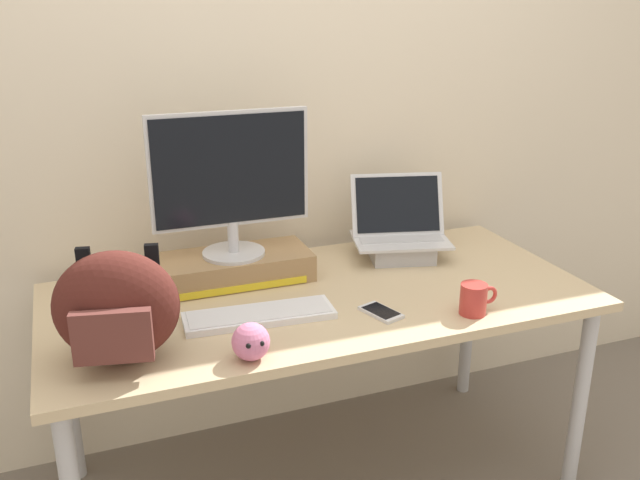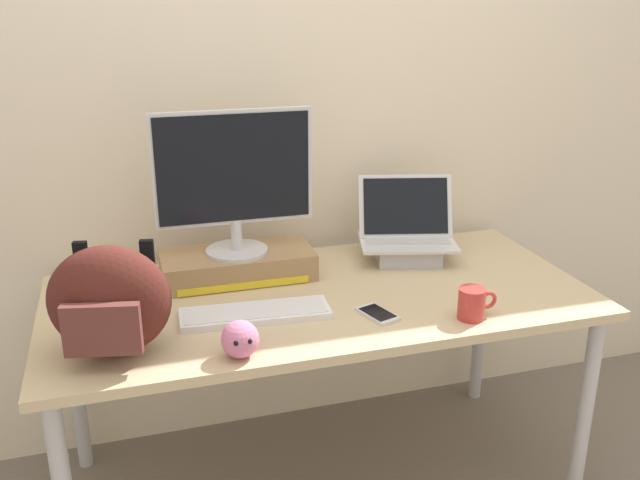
% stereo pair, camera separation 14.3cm
% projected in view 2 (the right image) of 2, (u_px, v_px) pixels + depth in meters
% --- Properties ---
extents(back_wall, '(7.00, 0.10, 2.60)m').
position_uv_depth(back_wall, '(280.00, 92.00, 2.46)').
color(back_wall, beige).
rests_on(back_wall, ground).
extents(desk, '(1.71, 0.80, 0.73)m').
position_uv_depth(desk, '(320.00, 312.00, 2.23)').
color(desk, tan).
rests_on(desk, ground).
extents(toner_box_yellow, '(0.50, 0.23, 0.09)m').
position_uv_depth(toner_box_yellow, '(238.00, 265.00, 2.31)').
color(toner_box_yellow, '#9E7A51').
rests_on(toner_box_yellow, desk).
extents(desktop_monitor, '(0.51, 0.21, 0.47)m').
position_uv_depth(desktop_monitor, '(234.00, 179.00, 2.21)').
color(desktop_monitor, silver).
rests_on(desktop_monitor, toner_box_yellow).
extents(open_laptop, '(0.38, 0.31, 0.29)m').
position_uv_depth(open_laptop, '(407.00, 242.00, 2.47)').
color(open_laptop, '#ADADB2').
rests_on(open_laptop, desk).
extents(external_keyboard, '(0.45, 0.17, 0.02)m').
position_uv_depth(external_keyboard, '(255.00, 313.00, 2.04)').
color(external_keyboard, white).
rests_on(external_keyboard, desk).
extents(messenger_backpack, '(0.35, 0.27, 0.30)m').
position_uv_depth(messenger_backpack, '(109.00, 301.00, 1.79)').
color(messenger_backpack, '#4C1E19').
rests_on(messenger_backpack, desk).
extents(coffee_mug, '(0.12, 0.08, 0.09)m').
position_uv_depth(coffee_mug, '(473.00, 303.00, 2.02)').
color(coffee_mug, '#B2332D').
rests_on(coffee_mug, desk).
extents(cell_phone, '(0.11, 0.15, 0.01)m').
position_uv_depth(cell_phone, '(377.00, 314.00, 2.05)').
color(cell_phone, silver).
rests_on(cell_phone, desk).
extents(plush_toy, '(0.10, 0.10, 0.10)m').
position_uv_depth(plush_toy, '(240.00, 339.00, 1.80)').
color(plush_toy, '#CC7099').
rests_on(plush_toy, desk).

